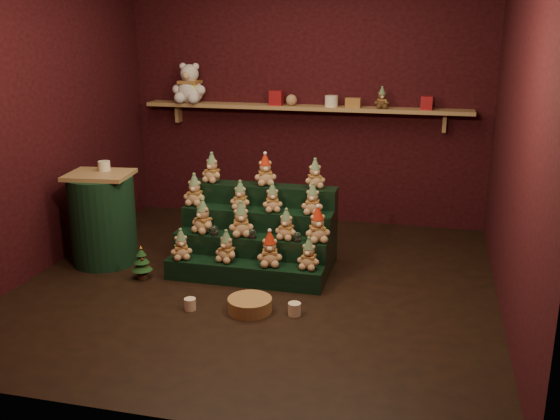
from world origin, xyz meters
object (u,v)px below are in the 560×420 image
(mug_left, at_px, (190,304))
(snow_globe_b, at_px, (253,233))
(mini_christmas_tree, at_px, (142,263))
(mug_right, at_px, (294,309))
(snow_globe_c, at_px, (297,237))
(riser_tier_front, at_px, (244,273))
(snow_globe_a, at_px, (214,230))
(brown_bear, at_px, (382,98))
(wicker_basket, at_px, (250,305))
(side_table, at_px, (103,219))
(white_bear, at_px, (190,78))

(mug_left, bearing_deg, snow_globe_b, 69.27)
(mini_christmas_tree, relative_size, mug_right, 3.11)
(snow_globe_c, height_order, mug_right, snow_globe_c)
(riser_tier_front, relative_size, mini_christmas_tree, 4.51)
(snow_globe_a, bearing_deg, mug_left, -85.50)
(snow_globe_a, height_order, snow_globe_b, snow_globe_a)
(riser_tier_front, relative_size, snow_globe_a, 15.10)
(snow_globe_b, xyz_separation_m, brown_bear, (0.94, 1.69, 1.02))
(riser_tier_front, height_order, mug_left, riser_tier_front)
(snow_globe_a, distance_m, wicker_basket, 0.94)
(snow_globe_a, bearing_deg, snow_globe_c, -0.00)
(mini_christmas_tree, distance_m, mug_left, 0.82)
(mug_left, relative_size, brown_bear, 0.42)
(snow_globe_a, relative_size, snow_globe_c, 1.02)
(snow_globe_b, height_order, snow_globe_c, snow_globe_c)
(snow_globe_a, relative_size, snow_globe_b, 1.05)
(mini_christmas_tree, relative_size, mug_left, 3.33)
(snow_globe_a, xyz_separation_m, snow_globe_b, (0.35, -0.00, -0.00))
(snow_globe_c, bearing_deg, riser_tier_front, -160.08)
(snow_globe_c, height_order, mini_christmas_tree, snow_globe_c)
(mug_left, bearing_deg, wicker_basket, 10.10)
(brown_bear, bearing_deg, side_table, -157.18)
(mug_right, relative_size, wicker_basket, 0.29)
(mug_left, distance_m, mug_right, 0.83)
(side_table, xyz_separation_m, mini_christmas_tree, (0.52, -0.30, -0.28))
(mug_left, bearing_deg, riser_tier_front, 67.45)
(wicker_basket, relative_size, white_bear, 0.63)
(mug_right, bearing_deg, snow_globe_c, 100.61)
(riser_tier_front, xyz_separation_m, mini_christmas_tree, (-0.90, -0.12, 0.06))
(mini_christmas_tree, bearing_deg, mug_right, -14.86)
(snow_globe_c, bearing_deg, brown_bear, 72.53)
(side_table, distance_m, wicker_basket, 1.82)
(side_table, bearing_deg, mini_christmas_tree, -36.46)
(white_bear, bearing_deg, side_table, -96.46)
(snow_globe_c, distance_m, side_table, 1.86)
(brown_bear, bearing_deg, mug_right, -111.91)
(snow_globe_a, xyz_separation_m, white_bear, (-0.86, 1.69, 1.19))
(riser_tier_front, bearing_deg, brown_bear, 62.24)
(side_table, height_order, white_bear, white_bear)
(snow_globe_a, xyz_separation_m, snow_globe_c, (0.76, -0.00, -0.00))
(riser_tier_front, height_order, snow_globe_b, snow_globe_b)
(snow_globe_c, xyz_separation_m, mug_right, (0.13, -0.67, -0.36))
(mug_left, height_order, brown_bear, brown_bear)
(snow_globe_b, height_order, mug_left, snow_globe_b)
(riser_tier_front, height_order, mug_right, riser_tier_front)
(snow_globe_a, bearing_deg, side_table, 179.30)
(mug_left, bearing_deg, brown_bear, 63.50)
(snow_globe_a, height_order, snow_globe_c, snow_globe_a)
(riser_tier_front, relative_size, snow_globe_c, 15.44)
(riser_tier_front, distance_m, side_table, 1.47)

